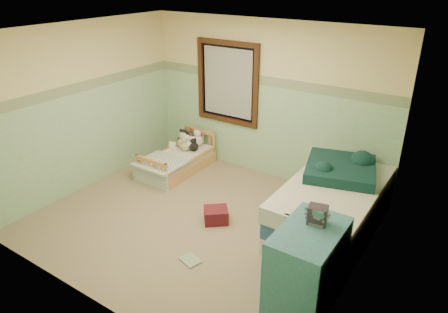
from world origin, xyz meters
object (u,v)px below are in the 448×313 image
Objects in this scene: toddler_bed_frame at (178,166)px; plush_floor_tan at (141,171)px; twin_bed_frame at (331,220)px; dresser at (307,268)px; plush_floor_cream at (173,154)px; floor_book at (190,260)px; red_pillow at (216,215)px.

plush_floor_tan reaches higher than toddler_bed_frame.
plush_floor_tan is 0.13× the size of twin_bed_frame.
plush_floor_tan is 0.29× the size of dresser.
plush_floor_cream is at bearing 150.41° from dresser.
plush_floor_tan is 3.11m from twin_bed_frame.
toddler_bed_frame is at bearing 176.17° from twin_bed_frame.
dresser reaches higher than plush_floor_tan.
plush_floor_tan is 1.11× the size of floor_book.
twin_bed_frame is 6.50× the size of red_pillow.
red_pillow is at bearing -11.78° from plush_floor_tan.
toddler_bed_frame is 5.15× the size of plush_floor_tan.
plush_floor_cream is (-0.31, 0.25, 0.04)m from toddler_bed_frame.
dresser reaches higher than toddler_bed_frame.
plush_floor_cream is 3.13m from twin_bed_frame.
dresser is at bearing 22.46° from floor_book.
twin_bed_frame is (3.10, -0.44, -0.02)m from plush_floor_cream.
plush_floor_tan reaches higher than floor_book.
floor_book is (-1.12, -1.61, -0.10)m from twin_bed_frame.
floor_book is (-1.38, -0.13, -0.43)m from dresser.
toddler_bed_frame is 0.65× the size of twin_bed_frame.
plush_floor_tan is 0.82× the size of red_pillow.
dresser reaches higher than floor_book.
red_pillow reaches higher than toddler_bed_frame.
toddler_bed_frame is 4.21× the size of red_pillow.
plush_floor_cream is 0.28× the size of dresser.
red_pillow is (-1.61, 0.73, -0.35)m from dresser.
plush_floor_cream is 2.11m from red_pillow.
toddler_bed_frame is 1.50× the size of dresser.
dresser reaches higher than twin_bed_frame.
toddler_bed_frame is 2.45m from floor_book.
dresser is (3.05, -1.66, 0.36)m from toddler_bed_frame.
twin_bed_frame reaches higher than floor_book.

